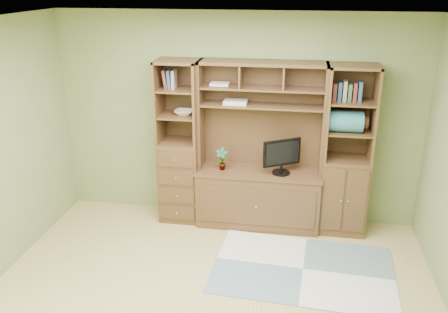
% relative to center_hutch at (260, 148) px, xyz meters
% --- Properties ---
extents(room, '(4.60, 4.10, 2.64)m').
position_rel_center_hutch_xyz_m(room, '(-0.32, -1.73, 0.28)').
color(room, tan).
rests_on(room, ground).
extents(center_hutch, '(1.54, 0.53, 2.05)m').
position_rel_center_hutch_xyz_m(center_hutch, '(0.00, 0.00, 0.00)').
color(center_hutch, '#4D311B').
rests_on(center_hutch, ground).
extents(left_tower, '(0.50, 0.45, 2.05)m').
position_rel_center_hutch_xyz_m(left_tower, '(-1.00, 0.04, 0.00)').
color(left_tower, '#4D311B').
rests_on(left_tower, ground).
extents(right_tower, '(0.55, 0.45, 2.05)m').
position_rel_center_hutch_xyz_m(right_tower, '(1.02, 0.04, 0.00)').
color(right_tower, '#4D311B').
rests_on(right_tower, ground).
extents(rug, '(1.98, 1.39, 0.01)m').
position_rel_center_hutch_xyz_m(rug, '(0.58, -0.93, -1.02)').
color(rug, '#9BA1A0').
rests_on(rug, ground).
extents(monitor, '(0.53, 0.44, 0.59)m').
position_rel_center_hutch_xyz_m(monitor, '(0.27, -0.03, 0.00)').
color(monitor, black).
rests_on(monitor, center_hutch).
extents(orchid, '(0.15, 0.10, 0.28)m').
position_rel_center_hutch_xyz_m(orchid, '(-0.46, -0.03, -0.15)').
color(orchid, brown).
rests_on(orchid, center_hutch).
extents(magazines, '(0.27, 0.20, 0.04)m').
position_rel_center_hutch_xyz_m(magazines, '(-0.31, 0.09, 0.54)').
color(magazines, beige).
rests_on(magazines, center_hutch).
extents(bowl, '(0.23, 0.23, 0.06)m').
position_rel_center_hutch_xyz_m(bowl, '(-0.93, 0.04, 0.39)').
color(bowl, beige).
rests_on(bowl, left_tower).
extents(blanket_teal, '(0.42, 0.24, 0.24)m').
position_rel_center_hutch_xyz_m(blanket_teal, '(0.96, -0.01, 0.39)').
color(blanket_teal, '#28646A').
rests_on(blanket_teal, right_tower).
extents(blanket_red, '(0.32, 0.18, 0.18)m').
position_rel_center_hutch_xyz_m(blanket_red, '(1.08, 0.12, 0.35)').
color(blanket_red, brown).
rests_on(blanket_red, right_tower).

